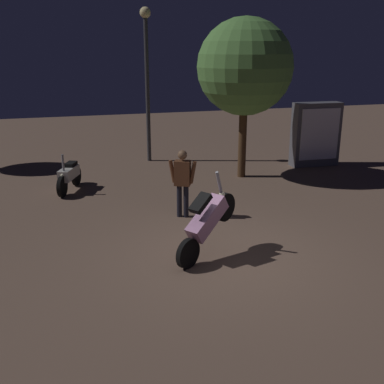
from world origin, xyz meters
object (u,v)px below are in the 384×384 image
Objects in this scene: person_rider_beside at (183,178)px; streetlamp_near at (147,66)px; motorcycle_white_parked_left at (69,175)px; motorcycle_pink_foreground at (207,221)px; kiosk_billboard at (316,134)px.

streetlamp_near is at bearing 23.75° from person_rider_beside.
person_rider_beside is at bearing 62.91° from motorcycle_white_parked_left.
person_rider_beside is at bearing 52.47° from motorcycle_pink_foreground.
motorcycle_white_parked_left is 8.08m from kiosk_billboard.
kiosk_billboard is at bearing 11.49° from motorcycle_pink_foreground.
streetlamp_near is 6.06m from kiosk_billboard.
motorcycle_pink_foreground is 1.02× the size of person_rider_beside.
person_rider_beside is at bearing -93.37° from streetlamp_near.
motorcycle_pink_foreground is 2.26m from person_rider_beside.
person_rider_beside is 6.17m from streetlamp_near.
kiosk_billboard is at bearing 116.81° from motorcycle_white_parked_left.
motorcycle_white_parked_left is 0.99× the size of person_rider_beside.
streetlamp_near reaches higher than kiosk_billboard.
motorcycle_white_parked_left is at bearing 67.93° from person_rider_beside.
motorcycle_pink_foreground reaches higher than motorcycle_white_parked_left.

